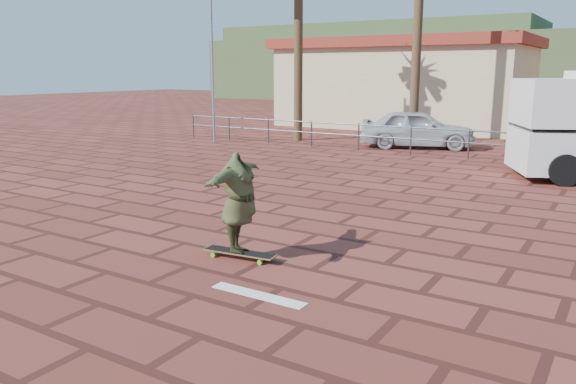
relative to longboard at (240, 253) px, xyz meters
name	(u,v)px	position (x,y,z in m)	size (l,w,h in m)	color
ground	(265,260)	(0.38, 0.15, -0.10)	(120.00, 120.00, 0.00)	maroon
paint_stripe	(258,295)	(1.08, -1.05, -0.09)	(1.40, 0.22, 0.01)	white
guardrail	(469,139)	(0.38, 12.15, 0.58)	(24.06, 0.06, 1.00)	#47494F
flagpole	(214,25)	(-9.49, 11.15, 4.54)	(1.30, 0.10, 8.00)	gray
building_west	(405,82)	(-5.62, 22.15, 2.18)	(12.60, 7.60, 4.50)	beige
hill_back	(378,61)	(-21.62, 56.15, 3.90)	(35.00, 14.00, 8.00)	#384C28
longboard	(240,253)	(0.00, 0.00, 0.00)	(1.23, 0.40, 0.12)	olive
skateboarder	(239,203)	(0.00, 0.00, 0.81)	(1.94, 0.53, 1.58)	#3C4022
car_silver	(417,129)	(-2.05, 14.05, 0.63)	(1.72, 4.27, 1.45)	silver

